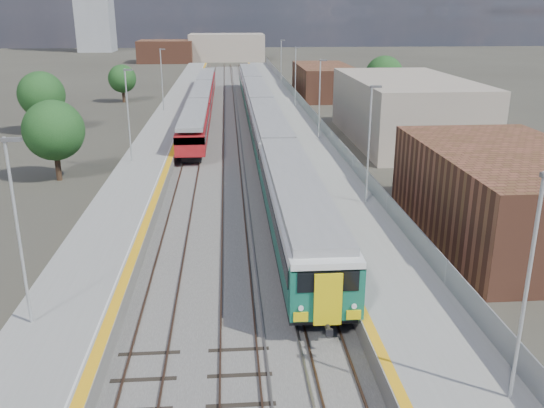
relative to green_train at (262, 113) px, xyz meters
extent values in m
plane|color=#47443A|center=(-1.50, 0.96, -2.35)|extent=(320.00, 320.00, 0.00)
cube|color=#565451|center=(-3.75, 3.46, -2.32)|extent=(10.50, 155.00, 0.06)
cube|color=#4C3323|center=(-0.72, 5.96, -2.24)|extent=(0.07, 160.00, 0.14)
cube|color=#4C3323|center=(0.72, 5.96, -2.24)|extent=(0.07, 160.00, 0.14)
cube|color=#4C3323|center=(-4.22, 5.96, -2.24)|extent=(0.07, 160.00, 0.14)
cube|color=#4C3323|center=(-2.78, 5.96, -2.24)|extent=(0.07, 160.00, 0.14)
cube|color=#4C3323|center=(-7.72, 5.96, -2.24)|extent=(0.07, 160.00, 0.14)
cube|color=#4C3323|center=(-6.28, 5.96, -2.24)|extent=(0.07, 160.00, 0.14)
cube|color=gray|center=(-1.05, 5.96, -2.25)|extent=(0.08, 160.00, 0.10)
cube|color=gray|center=(-2.45, 5.96, -2.25)|extent=(0.08, 160.00, 0.10)
cube|color=slate|center=(3.75, 3.46, -1.85)|extent=(4.70, 155.00, 1.00)
cube|color=gray|center=(3.75, 3.46, -1.34)|extent=(4.70, 155.00, 0.03)
cube|color=gold|center=(1.65, 3.46, -1.32)|extent=(0.40, 155.00, 0.01)
cube|color=gray|center=(5.95, 3.46, -0.75)|extent=(0.06, 155.00, 1.20)
cylinder|color=#9EA0A3|center=(5.10, -47.04, 2.42)|extent=(0.12, 0.12, 7.50)
cylinder|color=#9EA0A3|center=(5.10, -27.04, 2.42)|extent=(0.12, 0.12, 7.50)
cube|color=#4C4C4F|center=(5.35, -27.04, 6.07)|extent=(0.70, 0.18, 0.14)
cylinder|color=#9EA0A3|center=(5.10, -7.04, 2.42)|extent=(0.12, 0.12, 7.50)
cube|color=#4C4C4F|center=(5.35, -7.04, 6.07)|extent=(0.70, 0.18, 0.14)
cylinder|color=#9EA0A3|center=(5.10, 12.96, 2.42)|extent=(0.12, 0.12, 7.50)
cube|color=#4C4C4F|center=(5.35, 12.96, 6.07)|extent=(0.70, 0.18, 0.14)
cylinder|color=#9EA0A3|center=(5.10, 32.96, 2.42)|extent=(0.12, 0.12, 7.50)
cube|color=#4C4C4F|center=(5.35, 32.96, 6.07)|extent=(0.70, 0.18, 0.14)
cube|color=slate|center=(-10.55, 3.46, -1.85)|extent=(4.30, 155.00, 1.00)
cube|color=gray|center=(-10.55, 3.46, -1.34)|extent=(4.30, 155.00, 0.03)
cube|color=gold|center=(-8.65, 3.46, -1.32)|extent=(0.45, 155.00, 0.01)
cube|color=silver|center=(-9.00, 3.46, -1.32)|extent=(0.08, 155.00, 0.01)
cylinder|color=#9EA0A3|center=(-11.70, -41.04, 2.42)|extent=(0.12, 0.12, 7.50)
cube|color=#4C4C4F|center=(-11.45, -41.04, 6.07)|extent=(0.70, 0.18, 0.14)
cylinder|color=#9EA0A3|center=(-11.70, -15.04, 2.42)|extent=(0.12, 0.12, 7.50)
cube|color=#4C4C4F|center=(-11.45, -15.04, 6.07)|extent=(0.70, 0.18, 0.14)
cylinder|color=#9EA0A3|center=(-11.70, 10.96, 2.42)|extent=(0.12, 0.12, 7.50)
cube|color=#4C4C4F|center=(-11.45, 10.96, 6.07)|extent=(0.70, 0.18, 0.14)
cube|color=brown|center=(12.50, -31.04, 0.25)|extent=(9.00, 16.00, 5.20)
cube|color=#A49483|center=(14.50, -4.04, 0.85)|extent=(11.00, 22.00, 6.40)
cube|color=brown|center=(11.50, 28.96, 0.05)|extent=(8.00, 18.00, 4.80)
cube|color=#A49483|center=(-3.50, 100.96, 1.15)|extent=(20.00, 14.00, 7.00)
cube|color=brown|center=(-19.50, 95.96, 0.45)|extent=(14.00, 12.00, 5.60)
cube|color=black|center=(0.00, -31.28, -1.42)|extent=(2.86, 20.51, 0.48)
cube|color=#105441|center=(0.00, -31.28, -0.58)|extent=(2.97, 20.51, 1.20)
cube|color=black|center=(0.00, -31.28, 0.36)|extent=(3.03, 20.51, 0.82)
cube|color=silver|center=(0.00, -31.28, 1.02)|extent=(2.97, 20.51, 0.50)
cube|color=gray|center=(0.00, -31.28, 1.46)|extent=(2.63, 20.51, 0.42)
cube|color=black|center=(0.00, -10.27, -1.42)|extent=(2.86, 20.51, 0.48)
cube|color=#105441|center=(0.00, -10.27, -0.58)|extent=(2.97, 20.51, 1.20)
cube|color=black|center=(0.00, -10.27, 0.36)|extent=(3.03, 20.51, 0.82)
cube|color=silver|center=(0.00, -10.27, 1.02)|extent=(2.97, 20.51, 0.50)
cube|color=gray|center=(0.00, -10.27, 1.46)|extent=(2.63, 20.51, 0.42)
cube|color=black|center=(0.00, 10.73, -1.42)|extent=(2.86, 20.51, 0.48)
cube|color=#105441|center=(0.00, 10.73, -0.58)|extent=(2.97, 20.51, 1.20)
cube|color=black|center=(0.00, 10.73, 0.36)|extent=(3.03, 20.51, 0.82)
cube|color=silver|center=(0.00, 10.73, 1.02)|extent=(2.97, 20.51, 0.50)
cube|color=gray|center=(0.00, 10.73, 1.46)|extent=(2.63, 20.51, 0.42)
cube|color=black|center=(0.00, 31.74, -1.42)|extent=(2.86, 20.51, 0.48)
cube|color=#105441|center=(0.00, 31.74, -0.58)|extent=(2.97, 20.51, 1.20)
cube|color=black|center=(0.00, 31.74, 0.36)|extent=(3.03, 20.51, 0.82)
cube|color=silver|center=(0.00, 31.74, 1.02)|extent=(2.97, 20.51, 0.50)
cube|color=gray|center=(0.00, 31.74, 1.46)|extent=(2.63, 20.51, 0.42)
cube|color=#105441|center=(0.00, -41.80, -0.09)|extent=(2.94, 0.63, 2.21)
cube|color=black|center=(0.00, -42.12, 0.54)|extent=(2.42, 0.06, 0.84)
cube|color=yellow|center=(0.00, -42.18, -0.19)|extent=(1.10, 0.11, 2.21)
cube|color=black|center=(-7.00, -5.06, -1.91)|extent=(1.77, 15.02, 0.61)
cube|color=maroon|center=(-7.00, -5.06, -0.44)|extent=(2.60, 17.67, 1.86)
cube|color=black|center=(-7.00, -5.06, 0.02)|extent=(2.66, 17.67, 0.65)
cube|color=gray|center=(-7.00, -5.06, 0.95)|extent=(2.32, 17.67, 0.37)
cube|color=black|center=(-7.00, 13.11, -1.91)|extent=(1.77, 15.02, 0.61)
cube|color=maroon|center=(-7.00, 13.11, -0.44)|extent=(2.60, 17.67, 1.86)
cube|color=black|center=(-7.00, 13.11, 0.02)|extent=(2.66, 17.67, 0.65)
cube|color=gray|center=(-7.00, 13.11, 0.95)|extent=(2.32, 17.67, 0.37)
cube|color=black|center=(-7.00, 31.28, -1.91)|extent=(1.77, 15.02, 0.61)
cube|color=maroon|center=(-7.00, 31.28, -0.44)|extent=(2.60, 17.67, 1.86)
cube|color=black|center=(-7.00, 31.28, 0.02)|extent=(2.66, 17.67, 0.65)
cube|color=gray|center=(-7.00, 31.28, 0.95)|extent=(2.32, 17.67, 0.37)
cylinder|color=#382619|center=(-17.21, -16.67, -1.23)|extent=(0.44, 0.44, 2.23)
sphere|color=#1A4219|center=(-17.21, -16.67, 1.67)|extent=(4.70, 4.70, 4.70)
cylinder|color=#382619|center=(-23.72, 2.35, -1.17)|extent=(0.44, 0.44, 2.35)
sphere|color=#1A4219|center=(-23.72, 2.35, 1.90)|extent=(4.97, 4.97, 4.97)
cylinder|color=#382619|center=(-18.96, 24.91, -1.39)|extent=(0.44, 0.44, 1.92)
sphere|color=#1A4219|center=(-18.96, 24.91, 1.11)|extent=(4.05, 4.05, 4.05)
cylinder|color=#382619|center=(17.88, 17.27, -1.11)|extent=(0.44, 0.44, 2.48)
sphere|color=#1A4219|center=(17.88, 17.27, 2.12)|extent=(5.23, 5.23, 5.23)
camera|label=1|loc=(-3.71, -61.92, 10.42)|focal=38.00mm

